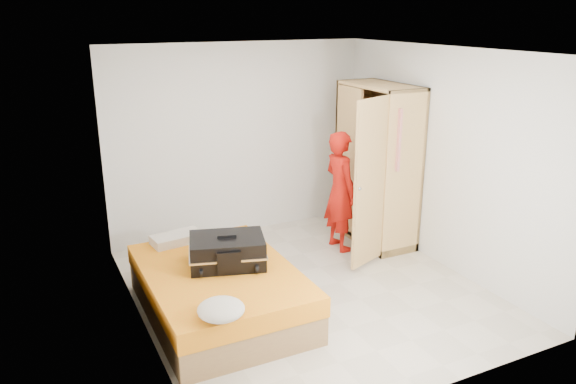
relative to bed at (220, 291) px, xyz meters
name	(u,v)px	position (x,y,z in m)	size (l,w,h in m)	color
room	(309,178)	(1.05, 0.06, 1.05)	(4.00, 4.02, 2.60)	beige
bed	(220,291)	(0.00, 0.00, 0.00)	(1.42, 2.02, 0.50)	#997745
wardrobe	(376,170)	(2.50, 0.91, 0.75)	(1.14, 1.40, 2.10)	#E4B86F
person	(340,191)	(1.98, 0.93, 0.53)	(0.57, 0.37, 1.55)	red
suitcase	(227,251)	(0.12, 0.06, 0.40)	(0.89, 0.75, 0.33)	black
round_cushion	(221,309)	(-0.29, -0.90, 0.33)	(0.40, 0.40, 0.15)	silver
pillow	(177,238)	(-0.19, 0.85, 0.30)	(0.55, 0.28, 0.10)	silver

